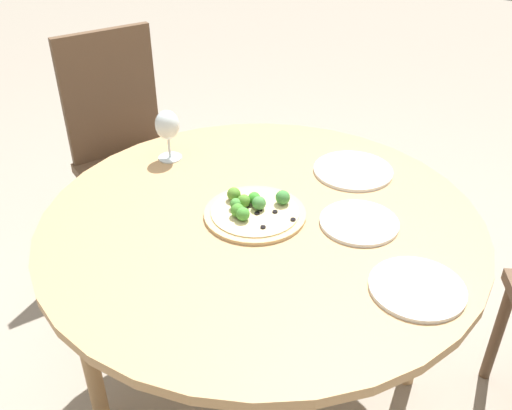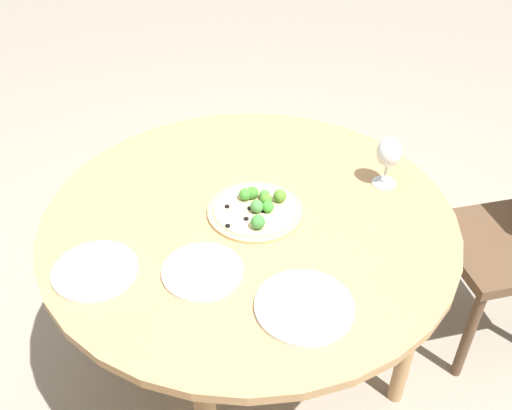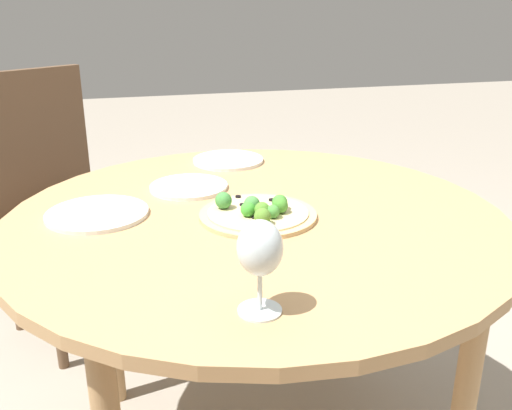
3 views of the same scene
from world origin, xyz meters
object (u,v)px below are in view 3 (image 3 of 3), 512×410
Objects in this scene: wine_glass at (260,251)px; plate_near at (228,160)px; chair at (58,199)px; plate_side at (97,214)px; plate_far at (189,187)px; pizza at (257,212)px.

wine_glass is 0.88m from plate_near.
plate_side is (-0.79, -0.16, 0.23)m from chair.
wine_glass is 0.65m from plate_far.
plate_side is (0.11, 0.35, -0.01)m from pizza.
pizza is 1.70× the size of wine_glass.
wine_glass is (-0.39, 0.10, 0.09)m from pizza.
chair is 6.08× the size of wine_glass.
plate_side is at bearing 133.10° from plate_near.
pizza is 0.42m from wine_glass.
wine_glass is 0.74× the size of plate_near.
pizza is at bearing -106.87° from plate_side.
pizza is at bearing -154.05° from plate_far.
pizza is at bearing -13.86° from wine_glass.
chair reaches higher than pizza.
plate_near is 1.05× the size of plate_far.
plate_far is (0.64, 0.02, -0.10)m from wine_glass.
plate_near is at bearing -46.90° from plate_side.
pizza is at bearing -90.92° from chair.
chair is at bearing 11.48° from plate_side.
plate_side is at bearing 120.96° from plate_far.
plate_near is at bearing -34.62° from plate_far.
pizza is 1.27× the size of plate_near.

